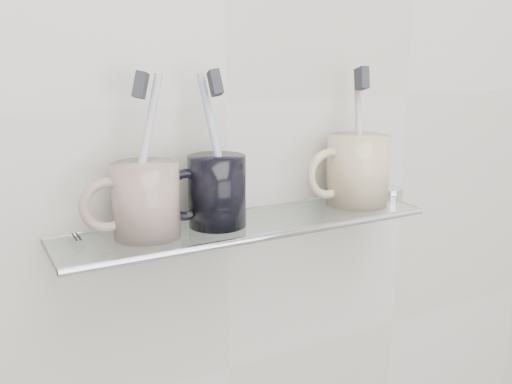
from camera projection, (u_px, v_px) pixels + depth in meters
wall_back at (226, 103)px, 0.77m from camera, size 2.50×0.00×2.50m
shelf_glass at (248, 225)px, 0.75m from camera, size 0.50×0.12×0.01m
shelf_rail at (268, 237)px, 0.70m from camera, size 0.50×0.01×0.01m
bracket_left at (78, 247)px, 0.70m from camera, size 0.02×0.03×0.02m
bracket_right at (353, 204)px, 0.89m from camera, size 0.02×0.03×0.02m
mug_left at (146, 200)px, 0.68m from camera, size 0.09×0.09×0.09m
mug_left_handle at (107, 205)px, 0.66m from camera, size 0.07×0.01×0.07m
toothbrush_left at (144, 154)px, 0.67m from camera, size 0.06×0.02×0.19m
bristles_left at (141, 85)px, 0.65m from camera, size 0.03×0.03×0.04m
mug_center at (217, 191)px, 0.72m from camera, size 0.08×0.08×0.09m
mug_center_handle at (186, 195)px, 0.70m from camera, size 0.07×0.01×0.07m
toothbrush_center at (216, 148)px, 0.71m from camera, size 0.03×0.06×0.19m
bristles_center at (215, 83)px, 0.69m from camera, size 0.02×0.03×0.04m
mug_right at (358, 170)px, 0.82m from camera, size 0.12×0.12×0.10m
mug_right_handle at (329, 174)px, 0.80m from camera, size 0.07×0.01×0.07m
toothbrush_right at (359, 135)px, 0.81m from camera, size 0.03×0.06×0.19m
bristles_right at (362, 78)px, 0.79m from camera, size 0.02×0.03×0.04m
chrome_cap at (389, 193)px, 0.86m from camera, size 0.04×0.04×0.02m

